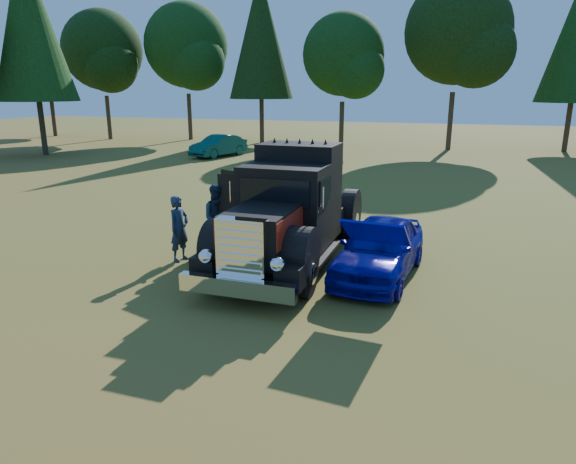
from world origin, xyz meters
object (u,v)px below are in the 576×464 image
Objects in this scene: spectator_far at (219,219)px; distant_teal_car at (219,146)px; hotrod_coupe at (379,248)px; spectator_near at (179,229)px; diamond_t_truck at (289,215)px.

spectator_far reaches higher than distant_teal_car.
distant_teal_car is at bearing 125.15° from hotrod_coupe.
hotrod_coupe is 1.01× the size of distant_teal_car.
diamond_t_truck is at bearing -61.53° from spectator_near.
spectator_near is 0.40× the size of distant_teal_car.
hotrod_coupe is 2.28× the size of spectator_far.
spectator_near is 1.20m from spectator_far.
hotrod_coupe is at bearing -38.27° from spectator_far.
spectator_far reaches higher than hotrod_coupe.
diamond_t_truck reaches higher than hotrod_coupe.
spectator_far reaches higher than spectator_near.
spectator_near is at bearing -154.83° from spectator_far.
diamond_t_truck is 3.77× the size of spectator_far.
spectator_far is at bearing -47.28° from distant_teal_car.
distant_teal_car is at bearing 120.54° from diamond_t_truck.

